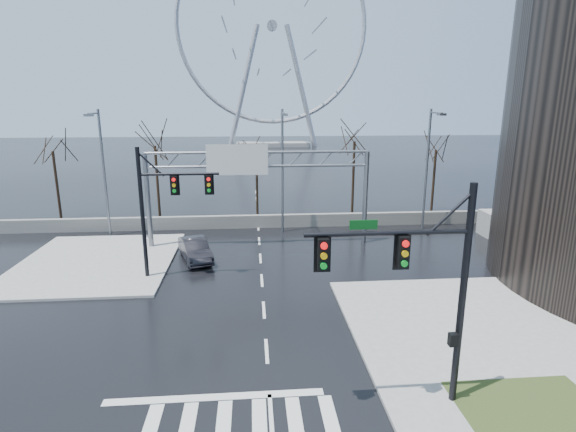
{
  "coord_description": "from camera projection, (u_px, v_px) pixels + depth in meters",
  "views": [
    {
      "loc": [
        -0.51,
        -17.44,
        10.43
      ],
      "look_at": [
        1.59,
        7.99,
        4.0
      ],
      "focal_mm": 28.0,
      "sensor_mm": 36.0,
      "label": 1
    }
  ],
  "objects": [
    {
      "name": "car",
      "position": [
        195.0,
        249.0,
        30.57
      ],
      "size": [
        2.92,
        4.79,
        1.49
      ],
      "primitive_type": "imported",
      "rotation": [
        0.0,
        0.0,
        0.32
      ],
      "color": "black",
      "rests_on": "ground"
    },
    {
      "name": "signal_mast_near",
      "position": [
        425.0,
        277.0,
        14.76
      ],
      "size": [
        5.52,
        0.41,
        8.0
      ],
      "color": "black",
      "rests_on": "ground"
    },
    {
      "name": "sidewalk_far",
      "position": [
        97.0,
        262.0,
        30.15
      ],
      "size": [
        10.0,
        12.0,
        0.15
      ],
      "primitive_type": "cube",
      "color": "gray",
      "rests_on": "ground"
    },
    {
      "name": "tree_far_right",
      "position": [
        435.0,
        157.0,
        42.67
      ],
      "size": [
        3.4,
        3.4,
        6.8
      ],
      "color": "black",
      "rests_on": "ground"
    },
    {
      "name": "streetlight_left",
      "position": [
        102.0,
        164.0,
        34.6
      ],
      "size": [
        0.5,
        2.55,
        10.0
      ],
      "color": "slate",
      "rests_on": "ground"
    },
    {
      "name": "barrier_wall",
      "position": [
        258.0,
        221.0,
        38.64
      ],
      "size": [
        52.0,
        0.5,
        1.1
      ],
      "primitive_type": "cube",
      "color": "slate",
      "rests_on": "ground"
    },
    {
      "name": "streetlight_mid",
      "position": [
        283.0,
        162.0,
        35.72
      ],
      "size": [
        0.5,
        2.55,
        10.0
      ],
      "color": "slate",
      "rests_on": "ground"
    },
    {
      "name": "sidewalk_right_ext",
      "position": [
        467.0,
        319.0,
        22.16
      ],
      "size": [
        12.0,
        10.0,
        0.15
      ],
      "primitive_type": "cube",
      "color": "gray",
      "rests_on": "ground"
    },
    {
      "name": "tree_far_left",
      "position": [
        54.0,
        159.0,
        39.84
      ],
      "size": [
        3.5,
        3.5,
        7.0
      ],
      "color": "black",
      "rests_on": "ground"
    },
    {
      "name": "streetlight_right",
      "position": [
        429.0,
        160.0,
        36.67
      ],
      "size": [
        0.5,
        2.55,
        10.0
      ],
      "color": "slate",
      "rests_on": "ground"
    },
    {
      "name": "signal_mast_far",
      "position": [
        161.0,
        201.0,
        26.46
      ],
      "size": [
        4.72,
        0.41,
        8.0
      ],
      "color": "black",
      "rests_on": "ground"
    },
    {
      "name": "tree_left",
      "position": [
        155.0,
        155.0,
        39.98
      ],
      "size": [
        3.75,
        3.75,
        7.5
      ],
      "color": "black",
      "rests_on": "ground"
    },
    {
      "name": "ferris_wheel",
      "position": [
        272.0,
        34.0,
        105.27
      ],
      "size": [
        45.0,
        6.0,
        50.91
      ],
      "color": "gray",
      "rests_on": "ground"
    },
    {
      "name": "ground",
      "position": [
        267.0,
        351.0,
        19.45
      ],
      "size": [
        260.0,
        260.0,
        0.0
      ],
      "primitive_type": "plane",
      "color": "black",
      "rests_on": "ground"
    },
    {
      "name": "tree_center",
      "position": [
        257.0,
        161.0,
        41.86
      ],
      "size": [
        3.25,
        3.25,
        6.5
      ],
      "color": "black",
      "rests_on": "ground"
    },
    {
      "name": "tree_right",
      "position": [
        354.0,
        150.0,
        41.35
      ],
      "size": [
        3.9,
        3.9,
        7.8
      ],
      "color": "black",
      "rests_on": "ground"
    },
    {
      "name": "grass_strip",
      "position": [
        536.0,
        414.0,
        15.29
      ],
      "size": [
        5.0,
        4.0,
        0.02
      ],
      "primitive_type": "cube",
      "color": "#2E3C19",
      "rests_on": "sidewalk_near"
    },
    {
      "name": "sign_gantry",
      "position": [
        253.0,
        177.0,
        32.61
      ],
      "size": [
        16.36,
        0.4,
        7.6
      ],
      "color": "slate",
      "rests_on": "ground"
    }
  ]
}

